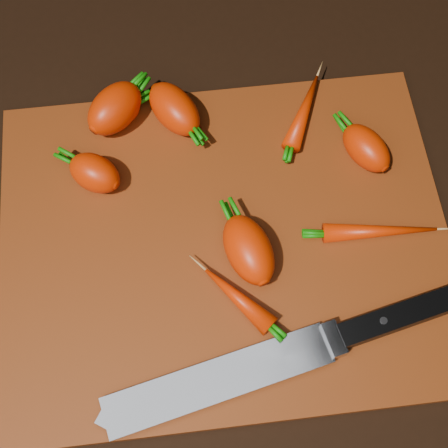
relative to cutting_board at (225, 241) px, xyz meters
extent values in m
cube|color=black|center=(0.00, 0.00, -0.01)|extent=(2.00, 2.00, 0.01)
cube|color=maroon|center=(0.00, 0.00, 0.00)|extent=(0.50, 0.40, 0.01)
ellipsoid|color=red|center=(-0.11, 0.17, 0.03)|extent=(0.09, 0.09, 0.05)
ellipsoid|color=red|center=(-0.14, 0.09, 0.03)|extent=(0.07, 0.07, 0.04)
ellipsoid|color=red|center=(-0.04, 0.16, 0.03)|extent=(0.08, 0.09, 0.05)
ellipsoid|color=red|center=(0.02, -0.03, 0.03)|extent=(0.07, 0.09, 0.05)
ellipsoid|color=red|center=(-0.10, 0.17, 0.02)|extent=(0.06, 0.05, 0.03)
ellipsoid|color=red|center=(0.17, 0.09, 0.03)|extent=(0.07, 0.08, 0.04)
ellipsoid|color=red|center=(0.11, 0.15, 0.02)|extent=(0.07, 0.11, 0.02)
ellipsoid|color=red|center=(0.17, -0.02, 0.02)|extent=(0.13, 0.03, 0.02)
ellipsoid|color=red|center=(0.00, -0.07, 0.02)|extent=(0.08, 0.09, 0.02)
cube|color=gray|center=(-0.14, -0.18, 0.02)|extent=(0.24, 0.09, 0.00)
cube|color=gray|center=(-0.02, -0.15, 0.02)|extent=(0.02, 0.04, 0.02)
cube|color=black|center=(0.05, -0.14, 0.02)|extent=(0.14, 0.05, 0.02)
cylinder|color=#B2B2B7|center=(0.03, -0.14, 0.03)|extent=(0.01, 0.01, 0.00)
camera|label=1|loc=(-0.03, -0.26, 0.65)|focal=50.00mm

